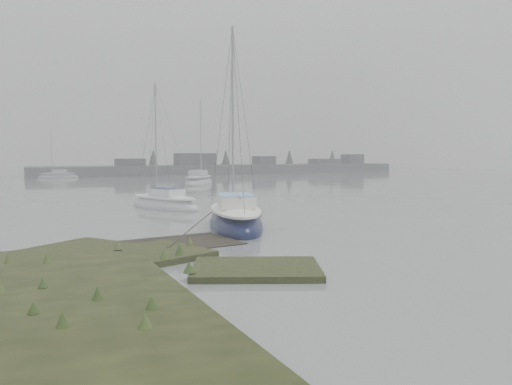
% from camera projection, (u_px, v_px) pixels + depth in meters
% --- Properties ---
extents(ground, '(160.00, 160.00, 0.00)m').
position_uv_depth(ground, '(88.00, 193.00, 40.88)').
color(ground, gray).
rests_on(ground, ground).
extents(far_shoreline, '(60.00, 8.00, 4.15)m').
position_uv_depth(far_shoreline, '(233.00, 168.00, 81.13)').
color(far_shoreline, '#4C4F51').
rests_on(far_shoreline, ground).
extents(sailboat_main, '(4.17, 7.21, 9.68)m').
position_uv_depth(sailboat_main, '(235.00, 221.00, 22.08)').
color(sailboat_main, '#0B1133').
rests_on(sailboat_main, ground).
extents(sailboat_white, '(3.92, 6.00, 8.06)m').
position_uv_depth(sailboat_white, '(165.00, 204.00, 29.71)').
color(sailboat_white, silver).
rests_on(sailboat_white, ground).
extents(sailboat_far_b, '(5.82, 6.88, 9.66)m').
position_uv_depth(sailboat_far_b, '(199.00, 182.00, 52.61)').
color(sailboat_far_b, silver).
rests_on(sailboat_far_b, ground).
extents(sailboat_far_c, '(5.33, 2.31, 7.29)m').
position_uv_depth(sailboat_far_c, '(58.00, 176.00, 65.80)').
color(sailboat_far_c, '#AEB4B7').
rests_on(sailboat_far_c, ground).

